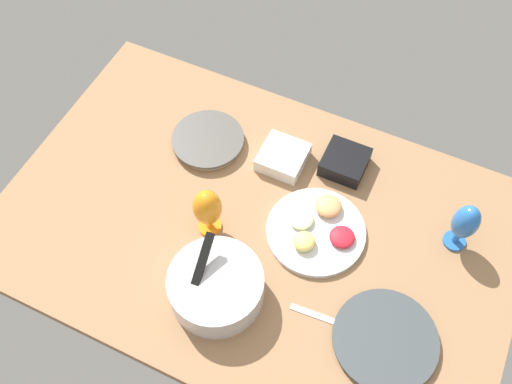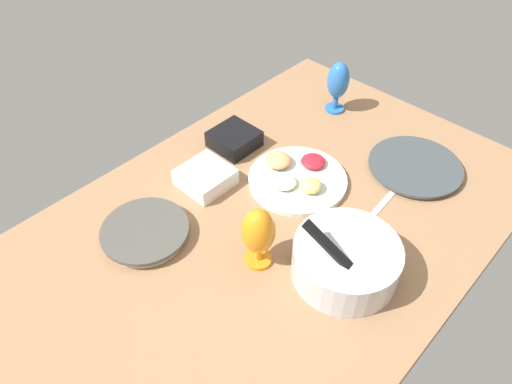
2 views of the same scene
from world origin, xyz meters
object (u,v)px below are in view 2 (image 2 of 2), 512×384
Objects in this scene: mixing_bowl at (346,259)px; square_bowl_black at (234,138)px; hurricane_glass_orange at (258,233)px; square_bowl_white at (205,176)px; hurricane_glass_blue at (338,82)px; dinner_plate_right at (145,232)px; fruit_platter at (297,177)px; dinner_plate_left at (415,167)px.

mixing_bowl is 1.95× the size of square_bowl_black.
square_bowl_white is at bearing -108.06° from hurricane_glass_orange.
hurricane_glass_blue reaches higher than hurricane_glass_orange.
mixing_bowl is 74.48cm from hurricane_glass_blue.
dinner_plate_right is 1.27× the size of hurricane_glass_blue.
fruit_platter is 2.09× the size of square_bowl_white.
square_bowl_white is (-10.55, -32.34, -8.24)cm from hurricane_glass_orange.
hurricane_glass_orange is 1.34× the size of square_bowl_black.
mixing_bowl is 51.38cm from square_bowl_white.
square_bowl_black is (1.04, -26.55, 1.59)cm from fruit_platter.
square_bowl_black reaches higher than fruit_platter.
hurricane_glass_blue reaches higher than mixing_bowl.
fruit_platter is at bearing 92.24° from square_bowl_black.
dinner_plate_right is 55.11cm from mixing_bowl.
dinner_plate_left is 1.08× the size of mixing_bowl.
hurricane_glass_blue is at bearing 175.20° from square_bowl_white.
dinner_plate_left is 49.58cm from mixing_bowl.
mixing_bowl is at bearing 122.93° from hurricane_glass_orange.
mixing_bowl is 1.42× the size of hurricane_glass_blue.
mixing_bowl reaches higher than dinner_plate_right.
square_bowl_black is at bearing -166.79° from dinner_plate_right.
hurricane_glass_orange reaches higher than dinner_plate_right.
hurricane_glass_blue reaches higher than dinner_plate_right.
hurricane_glass_orange is (30.85, 12.58, 9.60)cm from fruit_platter.
hurricane_glass_blue is at bearing -141.45° from mixing_bowl.
mixing_bowl reaches higher than square_bowl_white.
dinner_plate_right is at bearing -18.96° from fruit_platter.
dinner_plate_left is 38.69cm from fruit_platter.
hurricane_glass_orange reaches higher than mixing_bowl.
hurricane_glass_blue is at bearing 163.76° from square_bowl_black.
hurricane_glass_blue is (-9.24, -38.88, 10.49)cm from dinner_plate_left.
fruit_platter is at bearing -120.52° from mixing_bowl.
hurricane_glass_blue is 60.62cm from square_bowl_white.
hurricane_glass_blue is at bearing -103.37° from dinner_plate_left.
fruit_platter is (-46.34, 15.92, -0.03)cm from dinner_plate_right.
dinner_plate_right is 0.80× the size of fruit_platter.
dinner_plate_right is (76.58, -40.05, 0.51)cm from dinner_plate_left.
fruit_platter reaches higher than square_bowl_white.
fruit_platter is at bearing -157.82° from hurricane_glass_orange.
hurricane_glass_blue is 1.38× the size of square_bowl_black.
mixing_bowl is 1.46× the size of hurricane_glass_orange.
hurricane_glass_blue reaches higher than dinner_plate_left.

